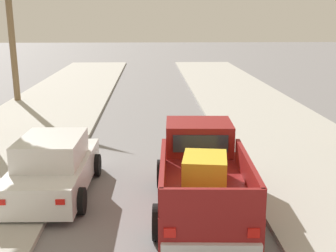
{
  "coord_description": "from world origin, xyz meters",
  "views": [
    {
      "loc": [
        -0.11,
        -2.76,
        4.48
      ],
      "look_at": [
        0.44,
        10.68,
        1.2
      ],
      "focal_mm": 47.77,
      "sensor_mm": 36.0,
      "label": 1
    }
  ],
  "objects": [
    {
      "name": "car_left_near",
      "position": [
        -2.63,
        8.3,
        0.71
      ],
      "size": [
        2.11,
        4.3,
        1.54
      ],
      "color": "silver",
      "rests_on": "ground"
    },
    {
      "name": "curb_right",
      "position": [
        3.85,
        12.0,
        0.05
      ],
      "size": [
        0.16,
        60.0,
        0.1
      ],
      "primitive_type": "cube",
      "color": "silver",
      "rests_on": "ground"
    },
    {
      "name": "curb_left",
      "position": [
        -3.85,
        12.0,
        0.05
      ],
      "size": [
        0.16,
        60.0,
        0.1
      ],
      "primitive_type": "cube",
      "color": "silver",
      "rests_on": "ground"
    },
    {
      "name": "sidewalk_left",
      "position": [
        -5.08,
        12.0,
        0.06
      ],
      "size": [
        5.26,
        60.0,
        0.12
      ],
      "primitive_type": "cube",
      "color": "#B2AFA8",
      "rests_on": "ground"
    },
    {
      "name": "sidewalk_right",
      "position": [
        5.08,
        12.0,
        0.06
      ],
      "size": [
        5.26,
        60.0,
        0.12
      ],
      "primitive_type": "cube",
      "color": "#B2AFA8",
      "rests_on": "ground"
    },
    {
      "name": "pickup_truck",
      "position": [
        1.1,
        7.25,
        0.8
      ],
      "size": [
        2.4,
        5.3,
        1.8
      ],
      "color": "maroon",
      "rests_on": "ground"
    }
  ]
}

